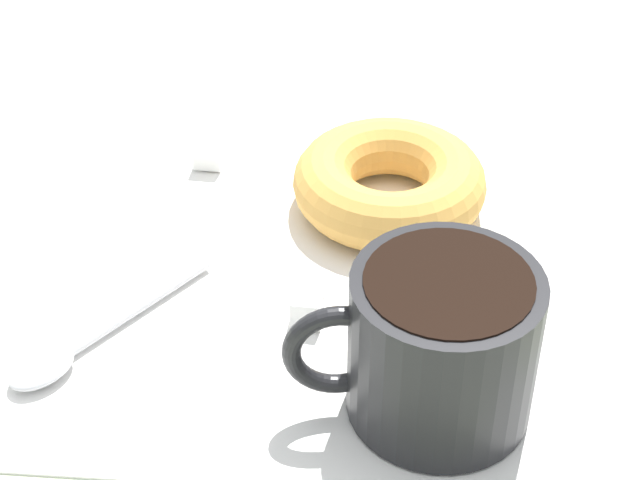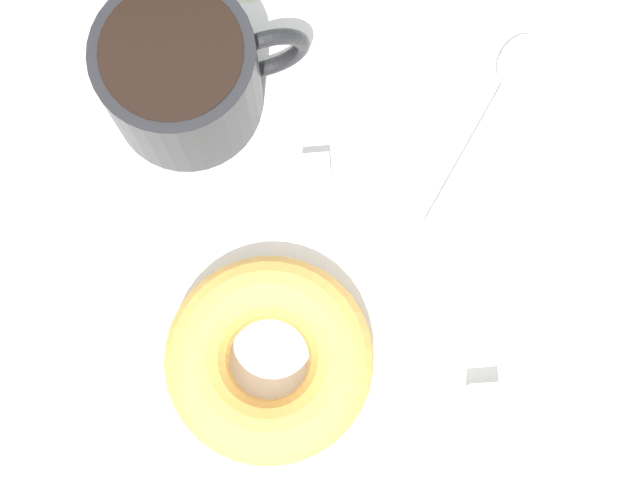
{
  "view_description": "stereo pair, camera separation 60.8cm",
  "coord_description": "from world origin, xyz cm",
  "px_view_note": "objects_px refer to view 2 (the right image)",
  "views": [
    {
      "loc": [
        43.28,
        6.28,
        38.26
      ],
      "look_at": [
        -2.05,
        0.1,
        2.3
      ],
      "focal_mm": 60.0,
      "sensor_mm": 36.0,
      "label": 1
    },
    {
      "loc": [
        -13.26,
        0.98,
        60.03
      ],
      "look_at": [
        -2.05,
        0.1,
        2.3
      ],
      "focal_mm": 60.0,
      "sensor_mm": 36.0,
      "label": 2
    }
  ],
  "objects_px": {
    "donut": "(269,359)",
    "spoon": "(505,86)",
    "coffee_cup": "(183,75)",
    "sugar_cube": "(310,171)",
    "sugar_cube_extra": "(485,400)"
  },
  "relations": [
    {
      "from": "sugar_cube",
      "to": "spoon",
      "type": "bearing_deg",
      "value": -70.1
    },
    {
      "from": "sugar_cube",
      "to": "sugar_cube_extra",
      "type": "xyz_separation_m",
      "value": [
        -0.14,
        -0.09,
        0.0
      ]
    },
    {
      "from": "sugar_cube",
      "to": "coffee_cup",
      "type": "bearing_deg",
      "value": 52.15
    },
    {
      "from": "coffee_cup",
      "to": "sugar_cube_extra",
      "type": "height_order",
      "value": "coffee_cup"
    },
    {
      "from": "donut",
      "to": "spoon",
      "type": "relative_size",
      "value": 0.99
    },
    {
      "from": "coffee_cup",
      "to": "sugar_cube",
      "type": "distance_m",
      "value": 0.09
    },
    {
      "from": "spoon",
      "to": "sugar_cube",
      "type": "height_order",
      "value": "sugar_cube"
    },
    {
      "from": "donut",
      "to": "sugar_cube_extra",
      "type": "height_order",
      "value": "donut"
    },
    {
      "from": "donut",
      "to": "spoon",
      "type": "distance_m",
      "value": 0.21
    },
    {
      "from": "sugar_cube_extra",
      "to": "coffee_cup",
      "type": "bearing_deg",
      "value": 38.9
    },
    {
      "from": "spoon",
      "to": "sugar_cube",
      "type": "xyz_separation_m",
      "value": [
        -0.04,
        0.12,
        0.0
      ]
    },
    {
      "from": "coffee_cup",
      "to": "donut",
      "type": "bearing_deg",
      "value": -167.35
    },
    {
      "from": "coffee_cup",
      "to": "spoon",
      "type": "height_order",
      "value": "coffee_cup"
    },
    {
      "from": "donut",
      "to": "spoon",
      "type": "bearing_deg",
      "value": -44.88
    },
    {
      "from": "donut",
      "to": "sugar_cube_extra",
      "type": "xyz_separation_m",
      "value": [
        -0.03,
        -0.12,
        -0.01
      ]
    }
  ]
}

